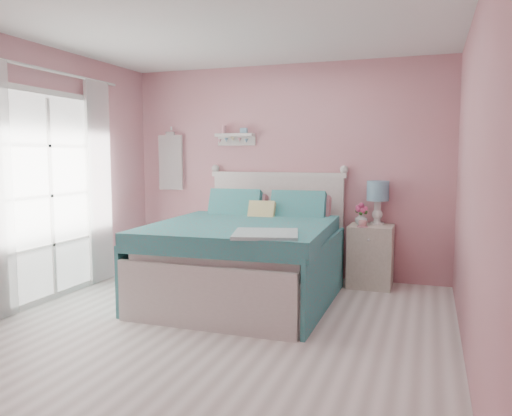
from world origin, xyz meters
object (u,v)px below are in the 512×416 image
Objects in this scene: nightstand at (371,256)px; vase at (361,218)px; bed at (248,257)px; table_lamp at (378,194)px; teacup at (363,224)px.

vase is (-0.12, 0.02, 0.42)m from nightstand.
bed is 1.42m from vase.
bed is 4.52× the size of table_lamp.
nightstand is 1.41× the size of table_lamp.
bed is 1.69m from table_lamp.
vase is (-0.17, -0.10, -0.27)m from table_lamp.
bed reaches higher than teacup.
teacup is (0.04, -0.18, -0.04)m from vase.
table_lamp reaches higher than teacup.
vase reaches higher than nightstand.
bed is at bearing -148.09° from teacup.
table_lamp is 0.44m from teacup.
table_lamp is at bearing 65.50° from teacup.
teacup is (-0.13, -0.28, -0.31)m from table_lamp.
bed is 15.24× the size of vase.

